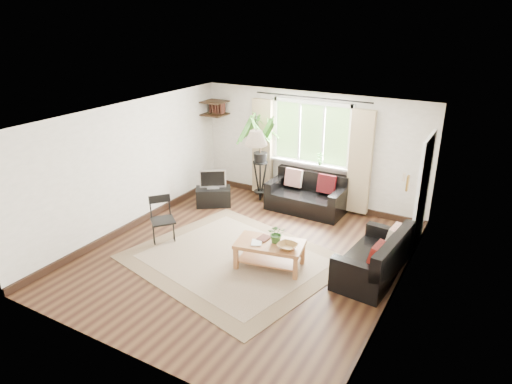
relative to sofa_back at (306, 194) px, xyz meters
The scene contains 24 objects.
floor 2.33m from the sofa_back, 93.06° to the right, with size 5.50×5.50×0.00m, color black.
ceiling 3.06m from the sofa_back, 93.06° to the right, with size 5.50×5.50×0.00m, color white.
wall_back 0.95m from the sofa_back, 105.03° to the left, with size 5.00×0.02×2.40m, color beige.
wall_front 5.11m from the sofa_back, 91.39° to the right, with size 5.00×0.02×2.40m, color beige.
wall_left 3.58m from the sofa_back, 138.82° to the right, with size 0.02×5.50×2.40m, color beige.
wall_right 3.41m from the sofa_back, 43.97° to the right, with size 0.02×5.50×2.40m, color beige.
rug 2.51m from the sofa_back, 95.48° to the right, with size 3.21×2.75×0.02m, color #BEAE93.
window 1.25m from the sofa_back, 106.40° to the left, with size 2.50×0.16×2.16m, color white, non-canonical shape.
door 2.50m from the sofa_back, 14.20° to the right, with size 0.06×0.96×2.06m, color silver.
corner_shelf 2.82m from the sofa_back, behind, with size 0.50×0.50×0.34m, color black, non-canonical shape.
pendant_lamp 2.53m from the sofa_back, 93.70° to the right, with size 0.36×0.36×0.54m, color beige, non-canonical shape.
wall_sconce 3.34m from the sofa_back, 40.83° to the right, with size 0.12×0.12×0.28m, color beige, non-canonical shape.
sofa_back is the anchor object (origin of this frame).
sofa_right 2.65m from the sofa_back, 43.17° to the right, with size 0.77×1.54×0.72m, color black, non-canonical shape.
coffee_table 2.41m from the sofa_back, 80.32° to the right, with size 1.09×0.59×0.44m, color brown, non-canonical shape.
table_plant 2.37m from the sofa_back, 77.96° to the right, with size 0.28×0.24×0.31m, color #345E25.
bowl 2.52m from the sofa_back, 73.06° to the right, with size 0.31×0.31×0.08m, color brown.
book_a 2.53m from the sofa_back, 86.53° to the right, with size 0.16×0.22×0.02m, color silver.
book_b 2.31m from the sofa_back, 85.80° to the right, with size 0.17×0.23×0.02m, color #4E281F.
tv_stand 1.99m from the sofa_back, 158.88° to the right, with size 0.73×0.41×0.39m, color black.
tv 1.99m from the sofa_back, 158.88° to the right, with size 0.56×0.19×0.43m, color #A5A5AA, non-canonical shape.
palm_stand 1.25m from the sofa_back, behind, with size 0.75×0.75×1.93m, color black, non-canonical shape.
folding_chair 3.05m from the sofa_back, 122.49° to the right, with size 0.44×0.44×0.85m, color black, non-canonical shape.
sill_plant 0.78m from the sofa_back, 69.22° to the left, with size 0.14×0.10×0.27m, color #2D6023.
Camera 1 is at (3.54, -5.84, 3.91)m, focal length 32.00 mm.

